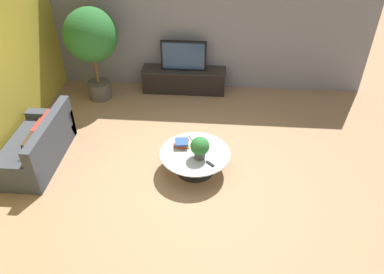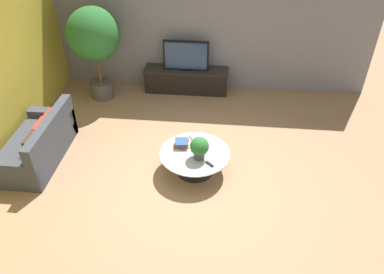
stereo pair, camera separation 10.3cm
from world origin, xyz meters
name	(u,v)px [view 2 (the right image)]	position (x,y,z in m)	size (l,w,h in m)	color
ground_plane	(186,176)	(0.00, 0.00, 0.00)	(24.00, 24.00, 0.00)	#9E7A56
back_wall_stone	(202,22)	(0.00, 3.26, 1.50)	(7.40, 0.12, 3.00)	gray
media_console	(186,80)	(-0.32, 2.94, 0.28)	(1.89, 0.50, 0.53)	black
television	(186,56)	(-0.32, 2.94, 0.86)	(1.00, 0.13, 0.67)	black
coffee_table	(195,158)	(0.14, 0.18, 0.27)	(1.18, 1.18, 0.39)	black
couch_by_wall	(38,145)	(-2.62, 0.23, 0.29)	(0.84, 1.71, 0.84)	#3D424C
potted_palm_tall	(94,38)	(-2.16, 2.49, 1.37)	(1.10, 1.10, 2.01)	#514C47
potted_plant_tabletop	(199,147)	(0.22, 0.06, 0.60)	(0.31, 0.31, 0.39)	#514C47
book_stack	(182,143)	(-0.10, 0.35, 0.44)	(0.26, 0.28, 0.10)	gold
remote_black	(210,164)	(0.40, -0.10, 0.40)	(0.04, 0.16, 0.02)	black
remote_silver	(192,138)	(0.04, 0.58, 0.40)	(0.04, 0.16, 0.02)	gray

